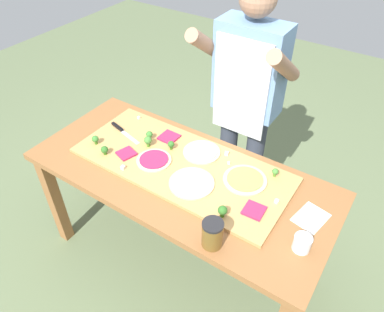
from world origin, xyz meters
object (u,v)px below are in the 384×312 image
object	(u,v)px
broccoli_floret_back_left	(223,211)
cheese_crumble_b	(139,118)
cook_center	(247,96)
chefs_knife	(121,130)
pizza_slice_center	(126,153)
pizza_whole_white_garlic	(192,183)
pizza_slice_far_right	(169,137)
broccoli_floret_center_right	(171,145)
cheese_crumble_c	(123,168)
pizza_whole_pesto_green	(245,180)
broccoli_floret_center_left	(275,172)
broccoli_floret_front_right	(104,150)
pizza_slice_near_left	(254,210)
sauce_jar	(212,234)
recipe_note	(311,218)
cheese_crumble_e	(227,153)
cheese_crumble_a	(229,163)
broccoli_floret_back_right	(95,139)
pizza_whole_cheese_artichoke	(202,152)
broccoli_floret_front_left	(149,135)
prep_table	(180,186)
broccoli_floret_front_mid	(148,141)
cheese_crumble_d	(277,201)
flour_cup	(302,244)
pizza_whole_beet_magenta	(154,160)

from	to	relation	value
broccoli_floret_back_left	cheese_crumble_b	size ratio (longest dim) A/B	4.16
cook_center	chefs_knife	bearing A→B (deg)	-138.74
pizza_slice_center	pizza_whole_white_garlic	bearing A→B (deg)	0.91
pizza_whole_white_garlic	cook_center	distance (m)	0.69
pizza_slice_far_right	broccoli_floret_center_right	size ratio (longest dim) A/B	1.94
chefs_knife	cheese_crumble_c	bearing A→B (deg)	-46.51
pizza_whole_pesto_green	broccoli_floret_back_left	distance (m)	0.28
broccoli_floret_center_left	broccoli_floret_front_right	size ratio (longest dim) A/B	0.92
pizza_slice_near_left	broccoli_floret_center_left	bearing A→B (deg)	93.78
sauce_jar	recipe_note	distance (m)	0.51
broccoli_floret_front_right	recipe_note	distance (m)	1.17
pizza_whole_pesto_green	cheese_crumble_e	world-z (taller)	cheese_crumble_e
cheese_crumble_e	cook_center	size ratio (longest dim) A/B	0.01
pizza_slice_center	cheese_crumble_a	size ratio (longest dim) A/B	7.08
cheese_crumble_b	broccoli_floret_center_right	bearing A→B (deg)	-20.81
broccoli_floret_back_right	recipe_note	world-z (taller)	broccoli_floret_back_right
cheese_crumble_a	broccoli_floret_back_left	bearing A→B (deg)	-65.47
pizza_slice_center	broccoli_floret_center_right	distance (m)	0.26
pizza_whole_white_garlic	sauce_jar	size ratio (longest dim) A/B	1.70
cheese_crumble_b	broccoli_floret_back_right	bearing A→B (deg)	-96.98
pizza_whole_cheese_artichoke	sauce_jar	world-z (taller)	sauce_jar
broccoli_floret_front_left	cook_center	world-z (taller)	cook_center
pizza_slice_center	prep_table	bearing A→B (deg)	10.47
broccoli_floret_front_mid	cheese_crumble_d	world-z (taller)	broccoli_floret_front_mid
broccoli_floret_front_left	pizza_whole_white_garlic	bearing A→B (deg)	-22.89
broccoli_floret_center_left	recipe_note	size ratio (longest dim) A/B	0.30
pizza_whole_pesto_green	sauce_jar	xyz separation A→B (m)	(0.06, -0.43, 0.04)
broccoli_floret_back_right	broccoli_floret_front_right	world-z (taller)	broccoli_floret_back_right
pizza_whole_white_garlic	flour_cup	bearing A→B (deg)	-5.01
chefs_knife	broccoli_floret_center_right	size ratio (longest dim) A/B	4.91
pizza_slice_far_right	flour_cup	bearing A→B (deg)	-17.83
cheese_crumble_c	broccoli_floret_center_right	bearing A→B (deg)	67.49
broccoli_floret_center_right	pizza_whole_cheese_artichoke	bearing A→B (deg)	22.69
pizza_slice_center	pizza_whole_beet_magenta	bearing A→B (deg)	13.83
cheese_crumble_e	cook_center	world-z (taller)	cook_center
pizza_whole_beet_magenta	broccoli_floret_center_left	xyz separation A→B (m)	(0.61, 0.26, 0.02)
pizza_whole_white_garlic	cheese_crumble_a	size ratio (longest dim) A/B	18.11
broccoli_floret_back_right	broccoli_floret_front_right	bearing A→B (deg)	-19.58
pizza_whole_beet_magenta	broccoli_floret_back_right	bearing A→B (deg)	-169.95
broccoli_floret_front_left	broccoli_floret_center_left	bearing A→B (deg)	8.74
chefs_knife	cheese_crumble_e	size ratio (longest dim) A/B	14.10
broccoli_floret_back_left	flour_cup	world-z (taller)	broccoli_floret_back_left
chefs_knife	broccoli_floret_center_left	distance (m)	0.97
flour_cup	cheese_crumble_e	bearing A→B (deg)	148.22
broccoli_floret_front_right	flour_cup	xyz separation A→B (m)	(1.17, 0.02, -0.02)
pizza_whole_white_garlic	broccoli_floret_back_right	size ratio (longest dim) A/B	4.21
cheese_crumble_d	cook_center	distance (m)	0.73
chefs_knife	cheese_crumble_b	distance (m)	0.16
broccoli_floret_back_right	cheese_crumble_b	world-z (taller)	broccoli_floret_back_right
broccoli_floret_back_right	cheese_crumble_a	xyz separation A→B (m)	(0.74, 0.28, -0.03)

